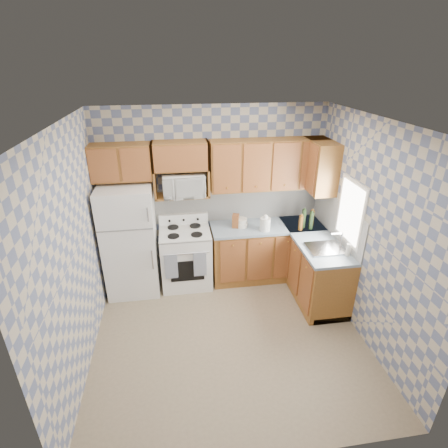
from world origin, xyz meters
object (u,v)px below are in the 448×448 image
at_px(electric_kettle, 265,224).
at_px(stove_body, 186,258).
at_px(microwave, 183,185).
at_px(refrigerator, 130,240).

bearing_deg(electric_kettle, stove_body, 173.05).
xyz_separation_m(microwave, electric_kettle, (1.18, -0.25, -0.60)).
relative_size(stove_body, electric_kettle, 4.52).
distance_m(microwave, electric_kettle, 1.35).
height_order(stove_body, electric_kettle, electric_kettle).
relative_size(refrigerator, electric_kettle, 8.43).
relative_size(refrigerator, stove_body, 1.87).
bearing_deg(stove_body, microwave, 79.87).
bearing_deg(microwave, refrigerator, -175.24).
height_order(microwave, electric_kettle, microwave).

